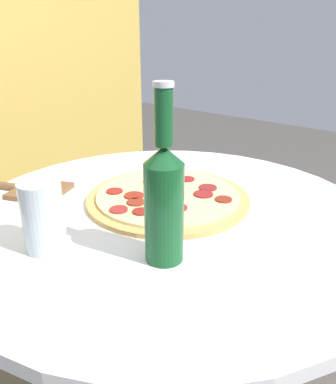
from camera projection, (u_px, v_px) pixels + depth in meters
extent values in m
cylinder|color=white|center=(168.00, 336.00, 0.94)|extent=(0.07, 0.07, 0.66)
cylinder|color=white|center=(168.00, 215.00, 0.81)|extent=(0.89, 0.89, 0.02)
cylinder|color=tan|center=(168.00, 198.00, 0.85)|extent=(0.37, 0.37, 0.01)
cylinder|color=beige|center=(168.00, 195.00, 0.84)|extent=(0.32, 0.32, 0.01)
cylinder|color=maroon|center=(134.00, 196.00, 0.83)|extent=(0.04, 0.04, 0.00)
cylinder|color=maroon|center=(156.00, 204.00, 0.78)|extent=(0.04, 0.04, 0.00)
cylinder|color=maroon|center=(203.00, 194.00, 0.83)|extent=(0.04, 0.04, 0.00)
cylinder|color=maroon|center=(115.00, 191.00, 0.85)|extent=(0.04, 0.04, 0.00)
cylinder|color=maroon|center=(168.00, 185.00, 0.89)|extent=(0.04, 0.04, 0.00)
cylinder|color=maroon|center=(208.00, 188.00, 0.87)|extent=(0.04, 0.04, 0.00)
cylinder|color=maroon|center=(224.00, 199.00, 0.81)|extent=(0.04, 0.04, 0.00)
cylinder|color=maroon|center=(119.00, 210.00, 0.76)|extent=(0.04, 0.04, 0.00)
cylinder|color=maroon|center=(136.00, 202.00, 0.79)|extent=(0.04, 0.04, 0.00)
cylinder|color=maroon|center=(179.00, 208.00, 0.77)|extent=(0.04, 0.04, 0.00)
cylinder|color=maroon|center=(166.00, 173.00, 0.96)|extent=(0.04, 0.04, 0.00)
cylinder|color=maroon|center=(187.00, 179.00, 0.92)|extent=(0.04, 0.04, 0.00)
cylinder|color=maroon|center=(154.00, 176.00, 0.94)|extent=(0.04, 0.04, 0.00)
cylinder|color=maroon|center=(169.00, 194.00, 0.83)|extent=(0.04, 0.04, 0.00)
cylinder|color=maroon|center=(141.00, 212.00, 0.75)|extent=(0.03, 0.03, 0.00)
cylinder|color=maroon|center=(151.00, 182.00, 0.91)|extent=(0.04, 0.04, 0.00)
cylinder|color=#144C23|center=(164.00, 214.00, 0.60)|extent=(0.06, 0.06, 0.17)
cone|color=#144C23|center=(164.00, 155.00, 0.56)|extent=(0.06, 0.06, 0.03)
cylinder|color=#144C23|center=(164.00, 117.00, 0.54)|extent=(0.03, 0.03, 0.08)
cylinder|color=silver|center=(163.00, 84.00, 0.52)|extent=(0.03, 0.03, 0.01)
cube|color=brown|center=(40.00, 191.00, 0.88)|extent=(0.16, 0.16, 0.01)
cylinder|color=silver|center=(43.00, 216.00, 0.63)|extent=(0.07, 0.07, 0.12)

